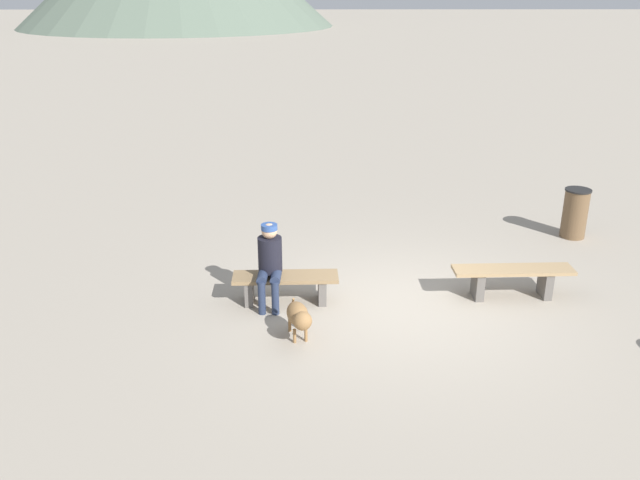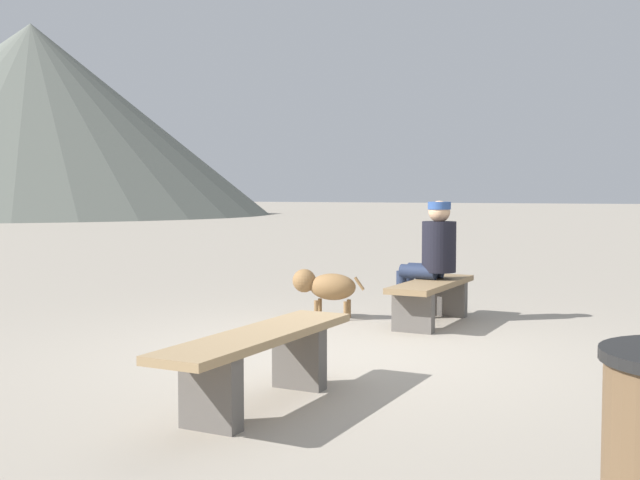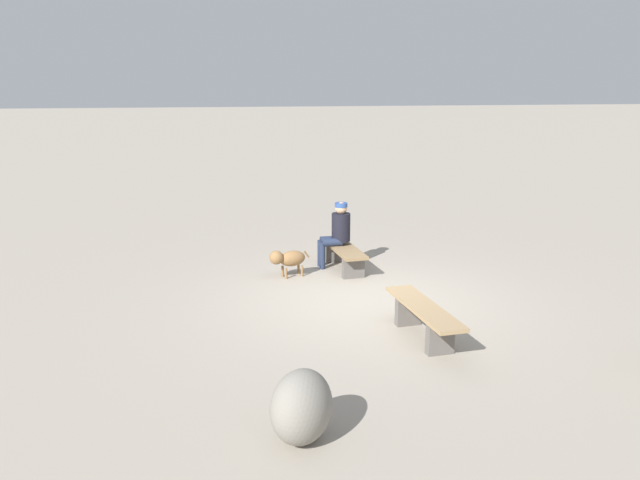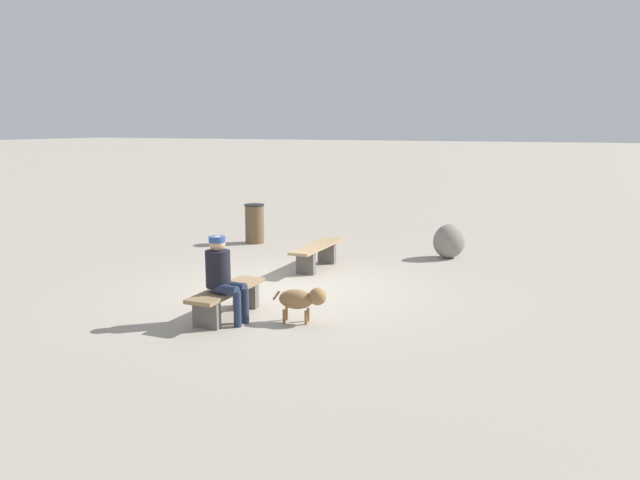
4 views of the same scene
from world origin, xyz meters
name	(u,v)px [view 2 (image 2 of 4)]	position (x,y,z in m)	size (l,w,h in m)	color
ground	(344,357)	(0.00, 0.00, -0.03)	(210.00, 210.00, 0.06)	#9E9384
bench_left	(259,355)	(-1.72, -0.28, 0.33)	(1.84, 0.45, 0.48)	#605B56
bench_right	(432,294)	(1.74, -0.13, 0.31)	(1.59, 0.48, 0.44)	#605B56
seated_person	(433,250)	(1.97, -0.06, 0.74)	(0.36, 0.62, 1.26)	black
dog	(325,286)	(1.52, 0.99, 0.35)	(0.40, 0.78, 0.53)	olive
distant_peak_2	(33,120)	(28.97, 36.82, 6.05)	(30.10, 30.10, 12.11)	slate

